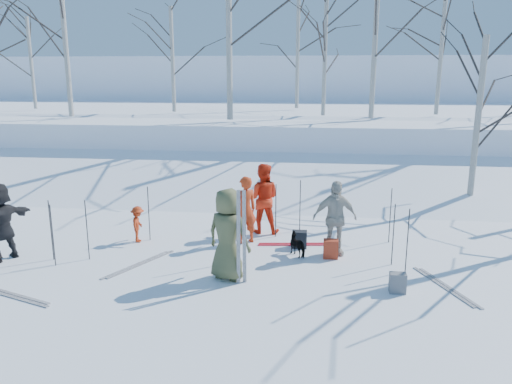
# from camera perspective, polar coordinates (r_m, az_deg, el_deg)

# --- Properties ---
(ground) EXTENTS (120.00, 120.00, 0.00)m
(ground) POSITION_cam_1_polar(r_m,az_deg,el_deg) (10.52, -0.94, -8.82)
(ground) COLOR white
(ground) RESTS_ON ground
(snow_ramp) EXTENTS (70.00, 9.49, 4.12)m
(snow_ramp) POSITION_cam_1_polar(r_m,az_deg,el_deg) (17.13, 2.09, 0.55)
(snow_ramp) COLOR white
(snow_ramp) RESTS_ON ground
(snow_plateau) EXTENTS (70.00, 18.00, 2.20)m
(snow_plateau) POSITION_cam_1_polar(r_m,az_deg,el_deg) (26.84, 3.79, 7.12)
(snow_plateau) COLOR white
(snow_plateau) RESTS_ON ground
(far_hill) EXTENTS (90.00, 30.00, 6.00)m
(far_hill) POSITION_cam_1_polar(r_m,az_deg,el_deg) (47.70, 5.08, 11.12)
(far_hill) COLOR white
(far_hill) RESTS_ON ground
(skier_olive_center) EXTENTS (1.05, 0.87, 1.84)m
(skier_olive_center) POSITION_cam_1_polar(r_m,az_deg,el_deg) (9.79, -3.23, -4.86)
(skier_olive_center) COLOR #4B4F2F
(skier_olive_center) RESTS_ON ground
(skier_red_north) EXTENTS (0.71, 0.65, 1.63)m
(skier_red_north) POSITION_cam_1_polar(r_m,az_deg,el_deg) (11.86, -1.27, -2.05)
(skier_red_north) COLOR #B73011
(skier_red_north) RESTS_ON ground
(skier_redor_behind) EXTENTS (0.87, 0.69, 1.78)m
(skier_redor_behind) POSITION_cam_1_polar(r_m,az_deg,el_deg) (12.60, 0.77, -0.74)
(skier_redor_behind) COLOR red
(skier_redor_behind) RESTS_ON ground
(skier_red_seated) EXTENTS (0.41, 0.61, 0.88)m
(skier_red_seated) POSITION_cam_1_polar(r_m,az_deg,el_deg) (12.34, -13.34, -3.60)
(skier_red_seated) COLOR #B73011
(skier_red_seated) RESTS_ON ground
(skier_cream_east) EXTENTS (1.06, 0.61, 1.69)m
(skier_cream_east) POSITION_cam_1_polar(r_m,az_deg,el_deg) (11.23, 8.98, -2.95)
(skier_cream_east) COLOR beige
(skier_cream_east) RESTS_ON ground
(skier_grey_west) EXTENTS (1.14, 1.67, 1.73)m
(skier_grey_west) POSITION_cam_1_polar(r_m,az_deg,el_deg) (12.10, -27.17, -3.03)
(skier_grey_west) COLOR black
(skier_grey_west) RESTS_ON ground
(dog) EXTENTS (0.59, 0.65, 0.51)m
(dog) POSITION_cam_1_polar(r_m,az_deg,el_deg) (11.23, 4.89, -5.99)
(dog) COLOR black
(dog) RESTS_ON ground
(upright_ski_left) EXTENTS (0.11, 0.17, 1.90)m
(upright_ski_left) POSITION_cam_1_polar(r_m,az_deg,el_deg) (9.48, -2.02, -5.26)
(upright_ski_left) COLOR silver
(upright_ski_left) RESTS_ON ground
(upright_ski_right) EXTENTS (0.09, 0.23, 1.89)m
(upright_ski_right) POSITION_cam_1_polar(r_m,az_deg,el_deg) (9.49, -1.35, -5.23)
(upright_ski_right) COLOR silver
(upright_ski_right) RESTS_ON ground
(ski_pair_a) EXTENTS (0.65, 1.95, 0.02)m
(ski_pair_a) POSITION_cam_1_polar(r_m,az_deg,el_deg) (11.98, 4.85, -5.96)
(ski_pair_a) COLOR red
(ski_pair_a) RESTS_ON ground
(ski_pair_b) EXTENTS (1.49, 2.04, 0.02)m
(ski_pair_b) POSITION_cam_1_polar(r_m,az_deg,el_deg) (10.36, 20.82, -10.06)
(ski_pair_b) COLOR silver
(ski_pair_b) RESTS_ON ground
(ski_pair_c) EXTENTS (1.41, 2.03, 0.02)m
(ski_pair_c) POSITION_cam_1_polar(r_m,az_deg,el_deg) (10.39, -26.14, -10.54)
(ski_pair_c) COLOR silver
(ski_pair_c) RESTS_ON ground
(ski_pair_d) EXTENTS (1.74, 2.06, 0.02)m
(ski_pair_d) POSITION_cam_1_polar(r_m,az_deg,el_deg) (11.04, -13.21, -8.03)
(ski_pair_d) COLOR silver
(ski_pair_d) RESTS_ON ground
(ski_pole_a) EXTENTS (0.02, 0.02, 1.34)m
(ski_pole_a) POSITION_cam_1_polar(r_m,az_deg,el_deg) (12.32, 2.28, -2.15)
(ski_pole_a) COLOR black
(ski_pole_a) RESTS_ON ground
(ski_pole_b) EXTENTS (0.02, 0.02, 1.34)m
(ski_pole_b) POSITION_cam_1_polar(r_m,az_deg,el_deg) (10.63, 16.92, -5.34)
(ski_pole_b) COLOR black
(ski_pole_b) RESTS_ON ground
(ski_pole_c) EXTENTS (0.02, 0.02, 1.34)m
(ski_pole_c) POSITION_cam_1_polar(r_m,az_deg,el_deg) (12.83, 5.06, -1.56)
(ski_pole_c) COLOR black
(ski_pole_c) RESTS_ON ground
(ski_pole_d) EXTENTS (0.02, 0.02, 1.34)m
(ski_pole_d) POSITION_cam_1_polar(r_m,az_deg,el_deg) (11.32, -22.21, -4.63)
(ski_pole_d) COLOR black
(ski_pole_d) RESTS_ON ground
(ski_pole_e) EXTENTS (0.02, 0.02, 1.34)m
(ski_pole_e) POSITION_cam_1_polar(r_m,az_deg,el_deg) (11.69, -22.38, -4.07)
(ski_pole_e) COLOR black
(ski_pole_e) RESTS_ON ground
(ski_pole_f) EXTENTS (0.02, 0.02, 1.34)m
(ski_pole_f) POSITION_cam_1_polar(r_m,az_deg,el_deg) (10.56, -3.73, -4.88)
(ski_pole_f) COLOR black
(ski_pole_f) RESTS_ON ground
(ski_pole_g) EXTENTS (0.02, 0.02, 1.34)m
(ski_pole_g) POSITION_cam_1_polar(r_m,az_deg,el_deg) (11.43, -18.74, -4.15)
(ski_pole_g) COLOR black
(ski_pole_g) RESTS_ON ground
(ski_pole_h) EXTENTS (0.02, 0.02, 1.34)m
(ski_pole_h) POSITION_cam_1_polar(r_m,az_deg,el_deg) (12.35, -12.15, -2.42)
(ski_pole_h) COLOR black
(ski_pole_h) RESTS_ON ground
(ski_pole_i) EXTENTS (0.02, 0.02, 1.34)m
(ski_pole_i) POSITION_cam_1_polar(r_m,az_deg,el_deg) (12.32, 15.10, -2.62)
(ski_pole_i) COLOR black
(ski_pole_i) RESTS_ON ground
(ski_pole_j) EXTENTS (0.02, 0.02, 1.34)m
(ski_pole_j) POSITION_cam_1_polar(r_m,az_deg,el_deg) (10.92, 15.42, -4.74)
(ski_pole_j) COLOR black
(ski_pole_j) RESTS_ON ground
(backpack_red) EXTENTS (0.32, 0.22, 0.42)m
(backpack_red) POSITION_cam_1_polar(r_m,az_deg,el_deg) (11.18, 8.54, -6.45)
(backpack_red) COLOR maroon
(backpack_red) RESTS_ON ground
(backpack_grey) EXTENTS (0.30, 0.20, 0.38)m
(backpack_grey) POSITION_cam_1_polar(r_m,az_deg,el_deg) (9.78, 15.88, -9.96)
(backpack_grey) COLOR slate
(backpack_grey) RESTS_ON ground
(backpack_dark) EXTENTS (0.34, 0.24, 0.40)m
(backpack_dark) POSITION_cam_1_polar(r_m,az_deg,el_deg) (11.74, 4.99, -5.41)
(backpack_dark) COLOR black
(backpack_dark) RESTS_ON ground
(birch_plateau_a) EXTENTS (5.26, 5.26, 6.66)m
(birch_plateau_a) POSITION_cam_1_polar(r_m,az_deg,el_deg) (20.61, 13.51, 17.46)
(birch_plateau_a) COLOR silver
(birch_plateau_a) RESTS_ON snow_plateau
(birch_plateau_b) EXTENTS (6.08, 6.08, 7.83)m
(birch_plateau_b) POSITION_cam_1_polar(r_m,az_deg,el_deg) (19.69, -3.13, 19.70)
(birch_plateau_b) COLOR silver
(birch_plateau_b) RESTS_ON snow_plateau
(birch_plateau_c) EXTENTS (3.69, 3.69, 4.42)m
(birch_plateau_c) POSITION_cam_1_polar(r_m,az_deg,el_deg) (27.78, -24.30, 13.25)
(birch_plateau_c) COLOR silver
(birch_plateau_c) RESTS_ON snow_plateau
(birch_plateau_d) EXTENTS (3.86, 3.86, 4.66)m
(birch_plateau_d) POSITION_cam_1_polar(r_m,az_deg,el_deg) (23.84, -9.53, 14.66)
(birch_plateau_d) COLOR silver
(birch_plateau_d) RESTS_ON snow_plateau
(birch_plateau_e) EXTENTS (5.11, 5.11, 6.45)m
(birch_plateau_e) POSITION_cam_1_polar(r_m,az_deg,el_deg) (22.34, -21.02, 16.35)
(birch_plateau_e) COLOR silver
(birch_plateau_e) RESTS_ON snow_plateau
(birch_plateau_g) EXTENTS (3.98, 3.98, 4.83)m
(birch_plateau_g) POSITION_cam_1_polar(r_m,az_deg,el_deg) (23.26, 20.35, 14.26)
(birch_plateau_g) COLOR silver
(birch_plateau_g) RESTS_ON snow_plateau
(birch_plateau_h) EXTENTS (4.48, 4.48, 5.54)m
(birch_plateau_h) POSITION_cam_1_polar(r_m,az_deg,el_deg) (25.93, 4.78, 15.66)
(birch_plateau_h) COLOR silver
(birch_plateau_h) RESTS_ON snow_plateau
(birch_plateau_i) EXTENTS (3.92, 3.92, 4.74)m
(birch_plateau_i) POSITION_cam_1_polar(r_m,az_deg,el_deg) (21.64, 7.87, 14.95)
(birch_plateau_i) COLOR silver
(birch_plateau_i) RESTS_ON snow_plateau
(birch_edge_e) EXTENTS (4.11, 4.11, 5.02)m
(birch_edge_e) POSITION_cam_1_polar(r_m,az_deg,el_deg) (15.95, 23.96, 7.03)
(birch_edge_e) COLOR silver
(birch_edge_e) RESTS_ON ground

